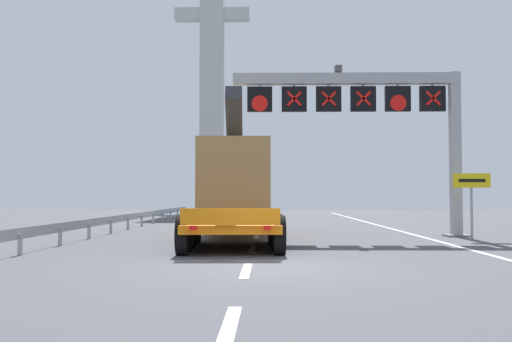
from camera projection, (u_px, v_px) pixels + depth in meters
ground at (267, 268)px, 13.26m from camera, size 112.00×112.00×0.00m
lane_markings at (259, 229)px, 29.06m from camera, size 0.20×46.22×0.01m
edge_line_right at (411, 234)px, 25.11m from camera, size 0.20×63.00×0.01m
overhead_lane_gantry at (373, 106)px, 23.78m from camera, size 9.52×0.90×7.00m
heavy_haul_truck_orange at (236, 188)px, 23.59m from camera, size 3.47×14.14×5.30m
exit_sign_yellow at (472, 190)px, 21.98m from camera, size 1.40×0.15×2.50m
guardrail_left at (134, 217)px, 29.91m from camera, size 0.13×36.99×0.76m
bridge_pylon_distant at (212, 49)px, 70.02m from camera, size 9.00×2.00×38.02m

